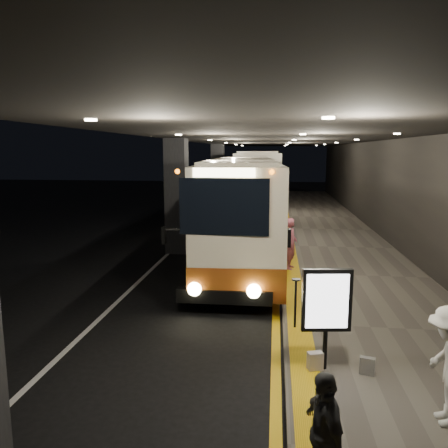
# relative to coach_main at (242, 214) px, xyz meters

# --- Properties ---
(ground) EXTENTS (90.00, 90.00, 0.00)m
(ground) POSITION_rel_coach_main_xyz_m (-1.12, -2.96, -1.71)
(ground) COLOR black
(lane_line_white) EXTENTS (0.12, 50.00, 0.01)m
(lane_line_white) POSITION_rel_coach_main_xyz_m (-2.92, 2.04, -1.70)
(lane_line_white) COLOR silver
(lane_line_white) RESTS_ON ground
(kerb_stripe_yellow) EXTENTS (0.18, 50.00, 0.01)m
(kerb_stripe_yellow) POSITION_rel_coach_main_xyz_m (1.23, 2.04, -1.70)
(kerb_stripe_yellow) COLOR gold
(kerb_stripe_yellow) RESTS_ON ground
(sidewalk) EXTENTS (4.50, 50.00, 0.15)m
(sidewalk) POSITION_rel_coach_main_xyz_m (3.63, 2.04, -1.63)
(sidewalk) COLOR #514C44
(sidewalk) RESTS_ON ground
(tactile_strip) EXTENTS (0.50, 50.00, 0.01)m
(tactile_strip) POSITION_rel_coach_main_xyz_m (1.73, 2.04, -1.55)
(tactile_strip) COLOR gold
(tactile_strip) RESTS_ON sidewalk
(terminal_wall) EXTENTS (0.10, 50.00, 6.00)m
(terminal_wall) POSITION_rel_coach_main_xyz_m (5.88, 2.04, 1.29)
(terminal_wall) COLOR black
(terminal_wall) RESTS_ON ground
(support_columns) EXTENTS (0.80, 24.80, 4.40)m
(support_columns) POSITION_rel_coach_main_xyz_m (-2.62, 1.04, 0.49)
(support_columns) COLOR black
(support_columns) RESTS_ON ground
(canopy) EXTENTS (9.00, 50.00, 0.40)m
(canopy) POSITION_rel_coach_main_xyz_m (1.38, 2.04, 2.89)
(canopy) COLOR black
(canopy) RESTS_ON support_columns
(coach_main) EXTENTS (2.92, 11.50, 3.56)m
(coach_main) POSITION_rel_coach_main_xyz_m (0.00, 0.00, 0.00)
(coach_main) COLOR beige
(coach_main) RESTS_ON ground
(coach_second) EXTENTS (3.33, 12.27, 3.81)m
(coach_second) POSITION_rel_coach_main_xyz_m (-0.19, 13.19, 0.12)
(coach_second) COLOR beige
(coach_second) RESTS_ON ground
(passenger_boarding) EXTENTS (0.48, 0.66, 1.67)m
(passenger_boarding) POSITION_rel_coach_main_xyz_m (1.68, -1.50, -0.72)
(passenger_boarding) COLOR #A54D5D
(passenger_boarding) RESTS_ON sidewalk
(passenger_waiting_grey) EXTENTS (0.68, 0.95, 1.47)m
(passenger_waiting_grey) POSITION_rel_coach_main_xyz_m (1.72, -11.03, -0.82)
(passenger_waiting_grey) COLOR #4D4E52
(passenger_waiting_grey) RESTS_ON sidewalk
(bag_polka) EXTENTS (0.27, 0.17, 0.31)m
(bag_polka) POSITION_rel_coach_main_xyz_m (2.77, -8.22, -1.40)
(bag_polka) COLOR black
(bag_polka) RESTS_ON sidewalk
(bag_plain) EXTENTS (0.29, 0.23, 0.32)m
(bag_plain) POSITION_rel_coach_main_xyz_m (1.90, -8.17, -1.39)
(bag_plain) COLOR beige
(bag_plain) RESTS_ON sidewalk
(info_sign) EXTENTS (0.86, 0.22, 1.80)m
(info_sign) POSITION_rel_coach_main_xyz_m (2.07, -8.11, -0.34)
(info_sign) COLOR black
(info_sign) RESTS_ON sidewalk
(stanchion_post) EXTENTS (0.05, 0.05, 1.08)m
(stanchion_post) POSITION_rel_coach_main_xyz_m (1.63, -6.35, -1.02)
(stanchion_post) COLOR black
(stanchion_post) RESTS_ON sidewalk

